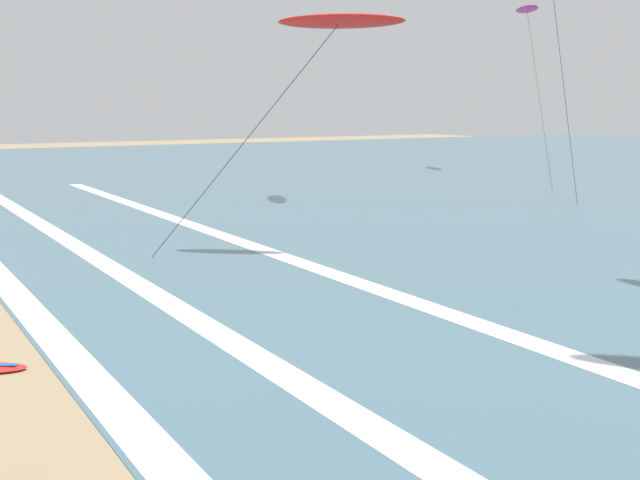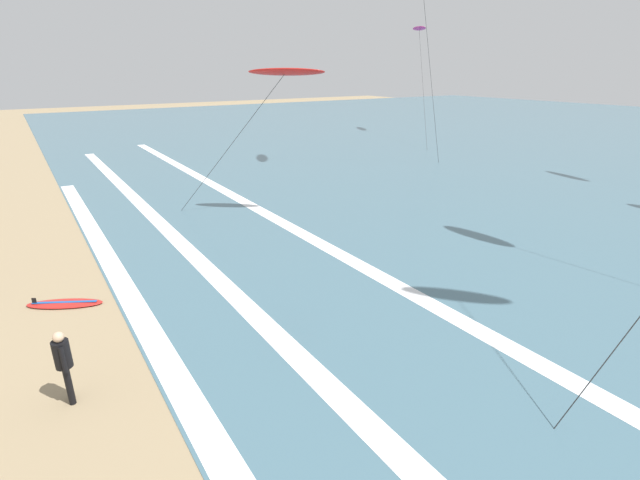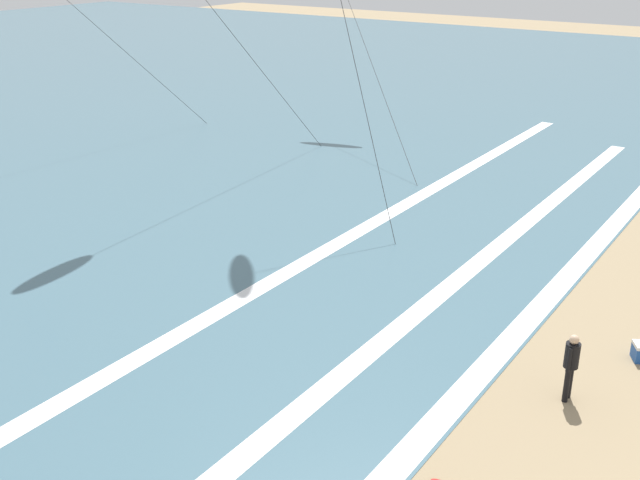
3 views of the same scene
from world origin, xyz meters
TOP-DOWN VIEW (x-y plane):
  - wave_foam_shoreline at (1.50, 8.66)m, footprint 38.56×0.64m
  - wave_foam_mid_break at (-1.56, 11.29)m, footprint 53.83×0.62m
  - wave_foam_outer_break at (-1.32, 15.78)m, footprint 59.42×0.63m
  - kite_red_far_left at (-5.95, 16.55)m, footprint 4.83×5.41m
  - kite_magenta_distant_high at (-24.46, 41.70)m, footprint 10.78×8.04m

SIDE VIEW (x-z plane):
  - wave_foam_shoreline at x=1.50m, z-range 0.01..0.02m
  - wave_foam_mid_break at x=-1.56m, z-range 0.01..0.02m
  - wave_foam_outer_break at x=-1.32m, z-range 0.01..0.02m
  - kite_red_far_left at x=-5.95m, z-range 2.96..9.38m
  - kite_magenta_distant_high at x=-24.46m, z-range 4.78..14.93m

